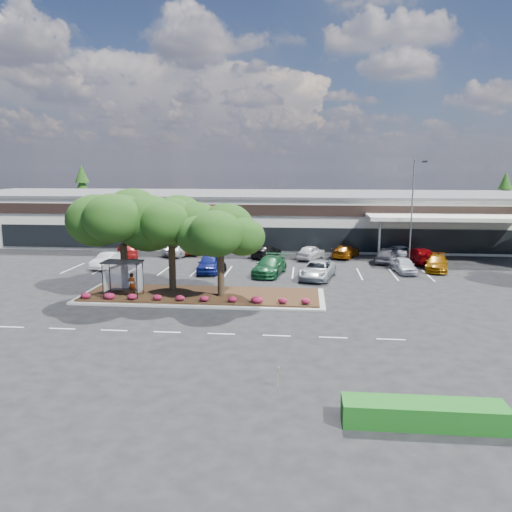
# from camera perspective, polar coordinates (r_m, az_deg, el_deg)

# --- Properties ---
(ground) EXTENTS (160.00, 160.00, 0.00)m
(ground) POSITION_cam_1_polar(r_m,az_deg,el_deg) (33.06, -4.21, -6.58)
(ground) COLOR black
(ground) RESTS_ON ground
(retail_store) EXTENTS (80.40, 25.20, 6.25)m
(retail_store) POSITION_cam_1_polar(r_m,az_deg,el_deg) (65.64, 0.85, 4.55)
(retail_store) COLOR beige
(retail_store) RESTS_ON ground
(landscape_island) EXTENTS (18.00, 6.00, 0.26)m
(landscape_island) POSITION_cam_1_polar(r_m,az_deg,el_deg) (37.18, -6.21, -4.53)
(landscape_island) COLOR #969792
(landscape_island) RESTS_ON ground
(lane_markings) EXTENTS (33.12, 20.06, 0.01)m
(lane_markings) POSITION_cam_1_polar(r_m,az_deg,el_deg) (43.05, -2.04, -2.62)
(lane_markings) COLOR silver
(lane_markings) RESTS_ON ground
(shrub_row) EXTENTS (17.00, 0.80, 0.50)m
(shrub_row) POSITION_cam_1_polar(r_m,az_deg,el_deg) (35.10, -6.92, -4.78)
(shrub_row) COLOR maroon
(shrub_row) RESTS_ON landscape_island
(bus_shelter) EXTENTS (2.75, 1.55, 2.59)m
(bus_shelter) POSITION_cam_1_polar(r_m,az_deg,el_deg) (37.23, -14.93, -1.35)
(bus_shelter) COLOR black
(bus_shelter) RESTS_ON landscape_island
(island_tree_west) EXTENTS (7.20, 7.20, 7.89)m
(island_tree_west) POSITION_cam_1_polar(r_m,az_deg,el_deg) (38.52, -14.95, 1.89)
(island_tree_west) COLOR #13360D
(island_tree_west) RESTS_ON landscape_island
(island_tree_mid) EXTENTS (6.60, 6.60, 7.32)m
(island_tree_mid) POSITION_cam_1_polar(r_m,az_deg,el_deg) (38.15, -9.63, 1.58)
(island_tree_mid) COLOR #13360D
(island_tree_mid) RESTS_ON landscape_island
(island_tree_east) EXTENTS (5.80, 5.80, 6.50)m
(island_tree_east) POSITION_cam_1_polar(r_m,az_deg,el_deg) (35.91, -4.07, 0.51)
(island_tree_east) COLOR #13360D
(island_tree_east) RESTS_ON landscape_island
(hedge_south_east) EXTENTS (6.00, 1.30, 0.90)m
(hedge_south_east) POSITION_cam_1_polar(r_m,az_deg,el_deg) (20.36, 18.60, -16.73)
(hedge_south_east) COLOR #194D12
(hedge_south_east) RESTS_ON ground
(conifer_north_west) EXTENTS (4.40, 4.40, 10.00)m
(conifer_north_west) POSITION_cam_1_polar(r_m,az_deg,el_deg) (85.08, -19.18, 6.51)
(conifer_north_west) COLOR #13360D
(conifer_north_west) RESTS_ON ground
(conifer_north_east) EXTENTS (3.96, 3.96, 9.00)m
(conifer_north_east) POSITION_cam_1_polar(r_m,az_deg,el_deg) (80.58, 26.45, 5.49)
(conifer_north_east) COLOR #13360D
(conifer_north_east) RESTS_ON ground
(person_waiting) EXTENTS (0.66, 0.48, 1.68)m
(person_waiting) POSITION_cam_1_polar(r_m,az_deg,el_deg) (37.41, -13.98, -3.15)
(person_waiting) COLOR #594C47
(person_waiting) RESTS_ON landscape_island
(light_pole) EXTENTS (1.42, 0.72, 10.25)m
(light_pole) POSITION_cam_1_polar(r_m,az_deg,el_deg) (50.78, 17.45, 4.06)
(light_pole) COLOR #969792
(light_pole) RESTS_ON ground
(survey_stake) EXTENTS (0.07, 0.14, 0.95)m
(survey_stake) POSITION_cam_1_polar(r_m,az_deg,el_deg) (22.26, 2.59, -13.34)
(survey_stake) COLOR tan
(survey_stake) RESTS_ON ground
(car_0) EXTENTS (2.17, 4.49, 1.42)m
(car_0) POSITION_cam_1_polar(r_m,az_deg,el_deg) (49.81, -16.62, -0.48)
(car_0) COLOR white
(car_0) RESTS_ON ground
(car_1) EXTENTS (1.87, 4.05, 1.34)m
(car_1) POSITION_cam_1_polar(r_m,az_deg,el_deg) (51.10, -16.23, -0.24)
(car_1) COLOR slate
(car_1) RESTS_ON ground
(car_2) EXTENTS (3.21, 4.82, 1.52)m
(car_2) POSITION_cam_1_polar(r_m,az_deg,el_deg) (47.48, -4.82, -0.52)
(car_2) COLOR black
(car_2) RESTS_ON ground
(car_3) EXTENTS (2.10, 4.79, 1.61)m
(car_3) POSITION_cam_1_polar(r_m,az_deg,el_deg) (45.85, -5.36, -0.86)
(car_3) COLOR navy
(car_3) RESTS_ON ground
(car_4) EXTENTS (3.22, 5.85, 1.61)m
(car_4) POSITION_cam_1_polar(r_m,az_deg,el_deg) (44.61, 1.57, -1.13)
(car_4) COLOR #154C27
(car_4) RESTS_ON ground
(car_5) EXTENTS (3.65, 5.86, 1.51)m
(car_5) POSITION_cam_1_polar(r_m,az_deg,el_deg) (43.37, 7.03, -1.58)
(car_5) COLOR #A0A6AB
(car_5) RESTS_ON ground
(car_7) EXTENTS (1.98, 4.17, 1.38)m
(car_7) POSITION_cam_1_polar(r_m,az_deg,el_deg) (47.40, 16.55, -1.02)
(car_7) COLOR #B2B6BE
(car_7) RESTS_ON ground
(car_8) EXTENTS (3.19, 5.19, 1.40)m
(car_8) POSITION_cam_1_polar(r_m,az_deg,el_deg) (49.34, 19.96, -0.77)
(car_8) COLOR #7D4804
(car_8) RESTS_ON ground
(car_9) EXTENTS (3.88, 5.67, 1.52)m
(car_9) POSITION_cam_1_polar(r_m,az_deg,el_deg) (54.75, -14.49, 0.60)
(car_9) COLOR maroon
(car_9) RESTS_ON ground
(car_10) EXTENTS (4.00, 5.26, 1.33)m
(car_10) POSITION_cam_1_polar(r_m,az_deg,el_deg) (54.89, -8.43, 0.74)
(car_10) COLOR silver
(car_10) RESTS_ON ground
(car_11) EXTENTS (2.22, 4.53, 1.43)m
(car_11) POSITION_cam_1_polar(r_m,az_deg,el_deg) (55.67, -7.38, 0.94)
(car_11) COLOR maroon
(car_11) RESTS_ON ground
(car_12) EXTENTS (3.44, 5.01, 1.35)m
(car_12) POSITION_cam_1_polar(r_m,az_deg,el_deg) (53.27, 1.17, 0.57)
(car_12) COLOR black
(car_12) RESTS_ON ground
(car_13) EXTENTS (3.36, 4.69, 1.48)m
(car_13) POSITION_cam_1_polar(r_m,az_deg,el_deg) (52.43, 6.30, 0.43)
(car_13) COLOR silver
(car_13) RESTS_ON ground
(car_14) EXTENTS (3.56, 4.98, 1.34)m
(car_14) POSITION_cam_1_polar(r_m,az_deg,el_deg) (53.90, 10.21, 0.52)
(car_14) COLOR #814007
(car_14) RESTS_ON ground
(car_15) EXTENTS (3.70, 5.25, 1.33)m
(car_15) POSITION_cam_1_polar(r_m,az_deg,el_deg) (54.94, 15.91, 0.47)
(car_15) COLOR silver
(car_15) RESTS_ON ground
(car_16) EXTENTS (3.07, 4.61, 1.46)m
(car_16) POSITION_cam_1_polar(r_m,az_deg,el_deg) (51.74, 14.69, 0.02)
(car_16) COLOR slate
(car_16) RESTS_ON ground
(car_17) EXTENTS (2.96, 5.61, 1.55)m
(car_17) POSITION_cam_1_polar(r_m,az_deg,el_deg) (52.62, 18.15, 0.06)
(car_17) COLOR #8C0509
(car_17) RESTS_ON ground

